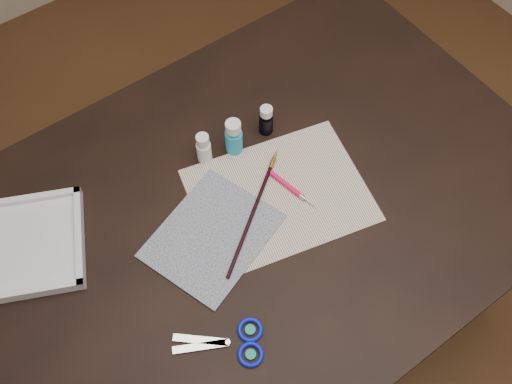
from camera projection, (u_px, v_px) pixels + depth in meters
ground at (256, 315)px, 1.88m from camera, size 3.50×3.50×0.02m
table at (256, 271)px, 1.55m from camera, size 1.30×0.90×0.75m
paper at (279, 195)px, 1.23m from camera, size 0.43×0.36×0.00m
canvas at (212, 235)px, 1.18m from camera, size 0.31×0.28×0.00m
paint_bottle_white at (204, 148)px, 1.25m from camera, size 0.04×0.04×0.08m
paint_bottle_cyan at (234, 137)px, 1.25m from camera, size 0.05×0.05×0.10m
paint_bottle_navy at (266, 120)px, 1.29m from camera, size 0.04×0.04×0.08m
paintbrush at (254, 209)px, 1.20m from camera, size 0.27×0.20×0.01m
craft_knife at (292, 189)px, 1.23m from camera, size 0.04×0.14×0.01m
scissors at (219, 347)px, 1.06m from camera, size 0.21×0.17×0.01m
palette_tray at (27, 245)px, 1.16m from camera, size 0.30×0.30×0.03m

